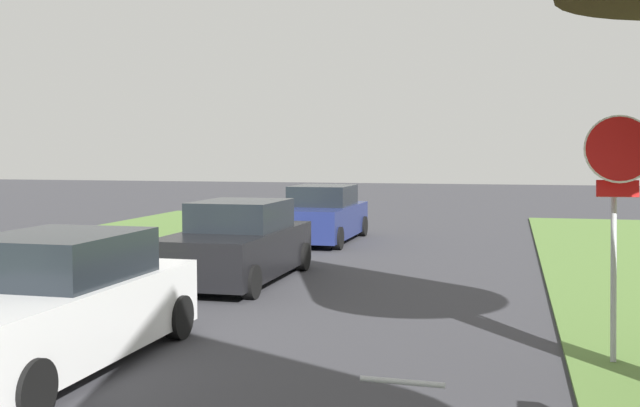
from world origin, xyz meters
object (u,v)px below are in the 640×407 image
Objects in this scene: parked_sedan_white at (53,306)px; parked_sedan_black at (238,244)px; stop_sign_far at (618,184)px; parked_sedan_navy at (322,216)px.

parked_sedan_black is (0.08, 6.24, 0.00)m from parked_sedan_white.
stop_sign_far reaches higher than parked_sedan_black.
stop_sign_far reaches higher than parked_sedan_white.
parked_sedan_navy is (0.09, 13.10, 0.00)m from parked_sedan_white.
stop_sign_far reaches higher than parked_sedan_navy.
parked_sedan_black is 6.87m from parked_sedan_navy.
parked_sedan_navy is at bearing 89.88° from parked_sedan_black.
stop_sign_far is at bearing -60.91° from parked_sedan_navy.
parked_sedan_navy is (-6.39, 11.49, -1.45)m from stop_sign_far.
parked_sedan_black is 1.00× the size of parked_sedan_navy.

